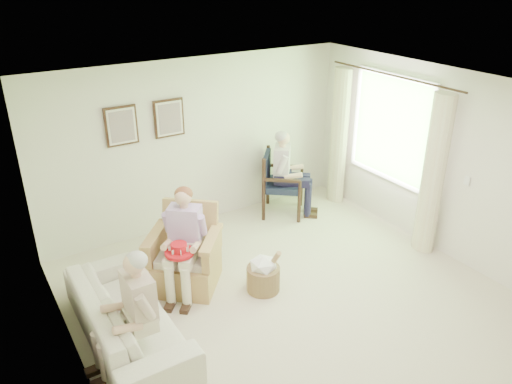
# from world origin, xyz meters

# --- Properties ---
(floor) EXTENTS (5.50, 5.50, 0.00)m
(floor) POSITION_xyz_m (0.00, 0.00, 0.00)
(floor) COLOR beige
(floor) RESTS_ON ground
(back_wall) EXTENTS (5.00, 0.04, 2.60)m
(back_wall) POSITION_xyz_m (0.00, 2.75, 1.30)
(back_wall) COLOR silver
(back_wall) RESTS_ON ground
(left_wall) EXTENTS (0.04, 5.50, 2.60)m
(left_wall) POSITION_xyz_m (-2.50, 0.00, 1.30)
(left_wall) COLOR silver
(left_wall) RESTS_ON ground
(right_wall) EXTENTS (0.04, 5.50, 2.60)m
(right_wall) POSITION_xyz_m (2.50, 0.00, 1.30)
(right_wall) COLOR silver
(right_wall) RESTS_ON ground
(ceiling) EXTENTS (5.00, 5.50, 0.02)m
(ceiling) POSITION_xyz_m (0.00, 0.00, 2.60)
(ceiling) COLOR white
(ceiling) RESTS_ON back_wall
(window) EXTENTS (0.13, 2.50, 1.63)m
(window) POSITION_xyz_m (2.46, 1.20, 1.58)
(window) COLOR #2D6B23
(window) RESTS_ON right_wall
(curtain_left) EXTENTS (0.34, 0.34, 2.30)m
(curtain_left) POSITION_xyz_m (2.33, 0.22, 1.15)
(curtain_left) COLOR beige
(curtain_left) RESTS_ON ground
(curtain_right) EXTENTS (0.34, 0.34, 2.30)m
(curtain_right) POSITION_xyz_m (2.33, 2.18, 1.15)
(curtain_right) COLOR beige
(curtain_right) RESTS_ON ground
(framed_print_left) EXTENTS (0.45, 0.05, 0.55)m
(framed_print_left) POSITION_xyz_m (-1.15, 2.71, 1.78)
(framed_print_left) COLOR #382114
(framed_print_left) RESTS_ON back_wall
(framed_print_right) EXTENTS (0.45, 0.05, 0.55)m
(framed_print_right) POSITION_xyz_m (-0.45, 2.71, 1.78)
(framed_print_right) COLOR #382114
(framed_print_right) RESTS_ON back_wall
(wicker_armchair) EXTENTS (0.82, 0.81, 1.05)m
(wicker_armchair) POSITION_xyz_m (-0.98, 1.26, 0.33)
(wicker_armchair) COLOR tan
(wicker_armchair) RESTS_ON ground
(wood_armchair) EXTENTS (0.67, 0.63, 1.03)m
(wood_armchair) POSITION_xyz_m (1.26, 2.34, 0.56)
(wood_armchair) COLOR black
(wood_armchair) RESTS_ON ground
(sofa) EXTENTS (2.16, 0.85, 0.63)m
(sofa) POSITION_xyz_m (-1.95, 0.62, 0.32)
(sofa) COLOR #ECE6CC
(sofa) RESTS_ON ground
(person_wicker) EXTENTS (0.40, 0.63, 1.36)m
(person_wicker) POSITION_xyz_m (-0.98, 1.12, 0.79)
(person_wicker) COLOR beige
(person_wicker) RESTS_ON ground
(person_dark) EXTENTS (0.40, 0.63, 1.40)m
(person_dark) POSITION_xyz_m (1.26, 2.17, 0.83)
(person_dark) COLOR #1A1835
(person_dark) RESTS_ON ground
(person_sofa) EXTENTS (0.42, 0.62, 1.28)m
(person_sofa) POSITION_xyz_m (-1.95, 0.17, 0.74)
(person_sofa) COLOR beige
(person_sofa) RESTS_ON ground
(red_hat) EXTENTS (0.35, 0.35, 0.14)m
(red_hat) POSITION_xyz_m (-1.15, 0.98, 0.70)
(red_hat) COLOR red
(red_hat) RESTS_ON person_wicker
(hatbox) EXTENTS (0.51, 0.51, 0.62)m
(hatbox) POSITION_xyz_m (-0.19, 0.60, 0.24)
(hatbox) COLOR tan
(hatbox) RESTS_ON ground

